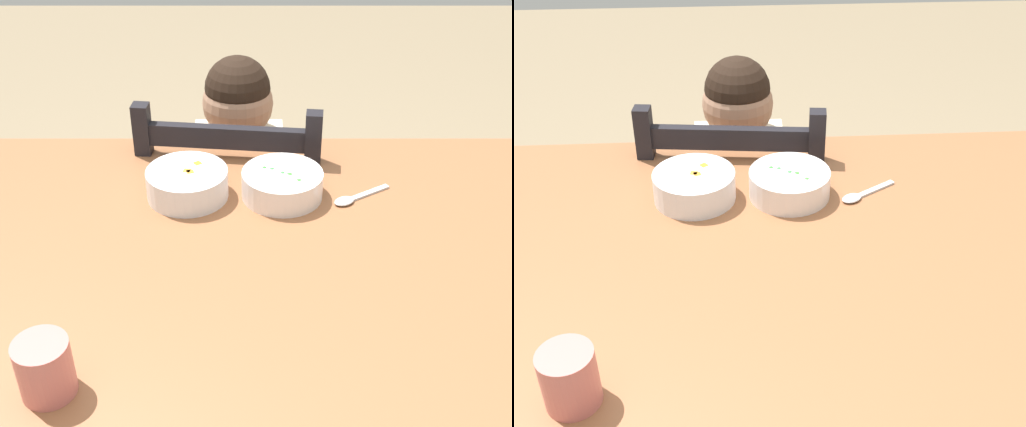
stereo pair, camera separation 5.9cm
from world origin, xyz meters
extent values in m
cube|color=brown|center=(0.00, 0.00, 0.75)|extent=(1.40, 0.89, 0.04)
cylinder|color=brown|center=(-0.63, 0.37, 0.37)|extent=(0.07, 0.07, 0.73)
cylinder|color=brown|center=(0.63, 0.37, 0.37)|extent=(0.07, 0.07, 0.73)
cube|color=black|center=(-0.10, 0.55, 0.42)|extent=(0.46, 0.46, 0.02)
cube|color=black|center=(0.11, 0.72, 0.21)|extent=(0.04, 0.04, 0.41)
cube|color=black|center=(-0.27, 0.76, 0.21)|extent=(0.04, 0.04, 0.41)
cube|color=black|center=(0.07, 0.34, 0.21)|extent=(0.04, 0.04, 0.41)
cube|color=black|center=(-0.31, 0.38, 0.21)|extent=(0.04, 0.04, 0.41)
cube|color=black|center=(0.07, 0.34, 0.66)|extent=(0.04, 0.04, 0.46)
cube|color=black|center=(-0.31, 0.38, 0.66)|extent=(0.04, 0.04, 0.46)
cube|color=black|center=(-0.12, 0.36, 0.82)|extent=(0.36, 0.06, 0.05)
cube|color=black|center=(-0.12, 0.36, 0.68)|extent=(0.36, 0.06, 0.05)
cube|color=beige|center=(-0.10, 0.52, 0.59)|extent=(0.22, 0.14, 0.32)
sphere|color=#A7795E|center=(-0.10, 0.52, 0.83)|extent=(0.17, 0.17, 0.17)
sphere|color=black|center=(-0.10, 0.52, 0.87)|extent=(0.16, 0.16, 0.16)
cylinder|color=#3F4C72|center=(-0.15, 0.40, 0.22)|extent=(0.07, 0.07, 0.43)
cylinder|color=#3F4C72|center=(-0.04, 0.40, 0.22)|extent=(0.07, 0.07, 0.43)
cylinder|color=beige|center=(-0.23, 0.42, 0.67)|extent=(0.06, 0.24, 0.13)
cylinder|color=beige|center=(0.03, 0.42, 0.67)|extent=(0.06, 0.24, 0.13)
cylinder|color=white|center=(0.00, 0.20, 0.80)|extent=(0.16, 0.16, 0.06)
cylinder|color=white|center=(0.00, 0.20, 0.77)|extent=(0.07, 0.07, 0.01)
cylinder|color=#44923B|center=(0.00, 0.20, 0.81)|extent=(0.13, 0.13, 0.03)
sphere|color=#458942|center=(0.01, 0.19, 0.82)|extent=(0.01, 0.01, 0.01)
sphere|color=#409248|center=(-0.02, 0.21, 0.82)|extent=(0.01, 0.01, 0.01)
sphere|color=#388837|center=(-0.04, 0.22, 0.82)|extent=(0.01, 0.01, 0.01)
sphere|color=#3C8E45|center=(0.00, 0.20, 0.82)|extent=(0.01, 0.01, 0.01)
sphere|color=green|center=(0.03, 0.17, 0.82)|extent=(0.01, 0.01, 0.01)
sphere|color=green|center=(0.01, 0.19, 0.82)|extent=(0.01, 0.01, 0.01)
cylinder|color=white|center=(-0.19, 0.20, 0.80)|extent=(0.17, 0.17, 0.06)
cylinder|color=white|center=(-0.19, 0.20, 0.77)|extent=(0.07, 0.07, 0.01)
cylinder|color=orange|center=(-0.19, 0.20, 0.81)|extent=(0.14, 0.14, 0.03)
cube|color=orange|center=(-0.17, 0.23, 0.83)|extent=(0.02, 0.02, 0.01)
cube|color=orange|center=(-0.19, 0.20, 0.83)|extent=(0.02, 0.02, 0.01)
cube|color=orange|center=(-0.18, 0.19, 0.83)|extent=(0.02, 0.02, 0.01)
cube|color=silver|center=(0.18, 0.21, 0.77)|extent=(0.09, 0.06, 0.00)
ellipsoid|color=silver|center=(0.12, 0.17, 0.78)|extent=(0.05, 0.05, 0.01)
cylinder|color=#CE6F69|center=(-0.34, -0.31, 0.82)|extent=(0.08, 0.08, 0.09)
camera|label=1|loc=(-0.05, -0.96, 1.51)|focal=47.24mm
camera|label=2|loc=(-0.11, -0.96, 1.51)|focal=47.24mm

